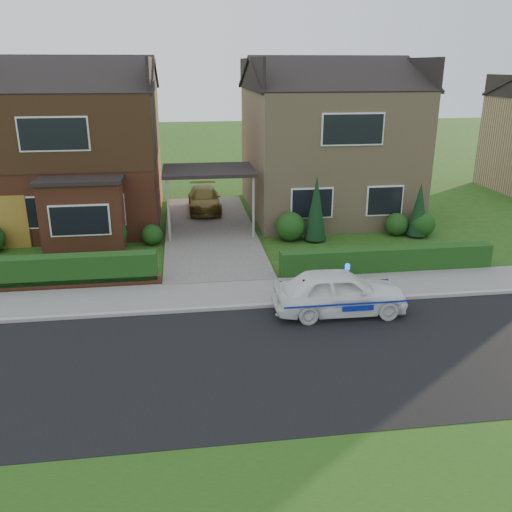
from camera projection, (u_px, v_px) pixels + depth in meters
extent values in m
plane|color=#1F4512|center=(237.00, 363.00, 13.16)|extent=(120.00, 120.00, 0.00)
cube|color=black|center=(237.00, 363.00, 13.16)|extent=(60.00, 6.00, 0.02)
cube|color=#9E9993|center=(226.00, 308.00, 15.99)|extent=(60.00, 0.16, 0.12)
cube|color=slate|center=(223.00, 294.00, 16.98)|extent=(60.00, 2.00, 0.10)
cube|color=#666059|center=(210.00, 231.00, 23.42)|extent=(3.80, 12.00, 0.12)
cube|color=brown|center=(77.00, 157.00, 24.52)|extent=(7.20, 8.00, 5.80)
cube|color=white|center=(21.00, 213.00, 21.06)|extent=(1.80, 0.08, 1.30)
cube|color=white|center=(104.00, 210.00, 21.47)|extent=(1.60, 0.08, 1.30)
cube|color=white|center=(54.00, 134.00, 20.27)|extent=(2.60, 0.08, 1.30)
cube|color=black|center=(73.00, 124.00, 24.04)|extent=(7.26, 8.06, 2.90)
cube|color=brown|center=(83.00, 217.00, 20.76)|extent=(3.00, 1.40, 2.70)
cube|color=black|center=(79.00, 180.00, 20.29)|extent=(3.20, 1.60, 0.14)
cube|color=tan|center=(326.00, 152.00, 26.02)|extent=(7.20, 8.00, 5.80)
cube|color=white|center=(312.00, 203.00, 22.56)|extent=(1.80, 0.08, 1.30)
cube|color=white|center=(385.00, 201.00, 22.97)|extent=(1.60, 0.08, 1.30)
cube|color=white|center=(353.00, 129.00, 21.77)|extent=(2.60, 0.08, 1.30)
cube|color=black|center=(208.00, 170.00, 22.54)|extent=(3.80, 3.00, 0.14)
cylinder|color=gray|center=(168.00, 212.00, 21.46)|extent=(0.10, 0.10, 2.70)
cylinder|color=gray|center=(253.00, 209.00, 21.90)|extent=(0.10, 0.10, 2.70)
cube|color=brown|center=(39.00, 286.00, 17.30)|extent=(7.70, 0.25, 0.36)
cube|color=#1A3C13|center=(41.00, 289.00, 17.50)|extent=(7.50, 0.55, 0.90)
cube|color=#1A3C13|center=(386.00, 272.00, 18.91)|extent=(7.50, 0.55, 0.80)
sphere|color=#1A3C13|center=(110.00, 233.00, 21.11)|extent=(1.32, 1.32, 1.32)
sphere|color=#1A3C13|center=(152.00, 235.00, 21.68)|extent=(0.84, 0.84, 0.84)
sphere|color=#1A3C13|center=(290.00, 226.00, 22.16)|extent=(1.20, 1.20, 1.20)
sphere|color=#1A3C13|center=(396.00, 224.00, 22.89)|extent=(0.96, 0.96, 0.96)
sphere|color=#1A3C13|center=(422.00, 224.00, 22.72)|extent=(1.08, 1.08, 1.08)
cone|color=black|center=(316.00, 210.00, 21.87)|extent=(0.90, 0.90, 2.60)
cone|color=black|center=(419.00, 211.00, 22.50)|extent=(0.90, 0.90, 2.20)
imported|color=white|center=(340.00, 292.00, 15.61)|extent=(1.62, 3.89, 1.32)
sphere|color=#193FF2|center=(347.00, 268.00, 15.39)|extent=(0.17, 0.17, 0.17)
cube|color=navy|center=(347.00, 305.00, 14.89)|extent=(3.55, 0.02, 0.05)
cube|color=navy|center=(332.00, 284.00, 16.35)|extent=(3.55, 0.01, 0.05)
ellipsoid|color=black|center=(304.00, 287.00, 15.28)|extent=(0.22, 0.17, 0.21)
sphere|color=white|center=(305.00, 288.00, 15.23)|extent=(0.11, 0.11, 0.11)
sphere|color=black|center=(305.00, 282.00, 15.22)|extent=(0.13, 0.13, 0.13)
cone|color=black|center=(303.00, 280.00, 15.20)|extent=(0.04, 0.04, 0.05)
cone|color=black|center=(306.00, 280.00, 15.21)|extent=(0.04, 0.04, 0.05)
imported|color=brown|center=(204.00, 199.00, 26.41)|extent=(1.53, 3.75, 1.09)
imported|color=gray|center=(73.00, 244.00, 20.75)|extent=(0.48, 0.44, 0.72)
imported|color=gray|center=(94.00, 270.00, 18.11)|extent=(0.54, 0.54, 0.74)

